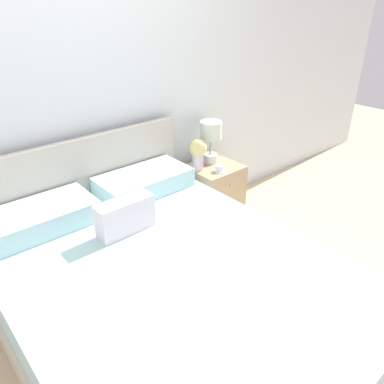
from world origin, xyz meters
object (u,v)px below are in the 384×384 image
object	(u,v)px
flower_vase	(198,151)
bed	(164,294)
table_lamp	(211,136)
teacup	(219,169)
nightstand	(213,193)

from	to	relation	value
flower_vase	bed	bearing A→B (deg)	-140.17
table_lamp	flower_vase	size ratio (longest dim) A/B	1.37
flower_vase	table_lamp	bearing A→B (deg)	13.60
teacup	bed	bearing A→B (deg)	-148.43
flower_vase	teacup	size ratio (longest dim) A/B	2.49
flower_vase	teacup	world-z (taller)	flower_vase
nightstand	flower_vase	size ratio (longest dim) A/B	1.96
table_lamp	bed	bearing A→B (deg)	-143.44
table_lamp	teacup	size ratio (longest dim) A/B	3.42
table_lamp	flower_vase	world-z (taller)	table_lamp
bed	teacup	xyz separation A→B (m)	(1.09, 0.67, 0.25)
bed	teacup	world-z (taller)	bed
bed	teacup	size ratio (longest dim) A/B	19.87
flower_vase	teacup	bearing A→B (deg)	-55.09
bed	table_lamp	bearing A→B (deg)	36.56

